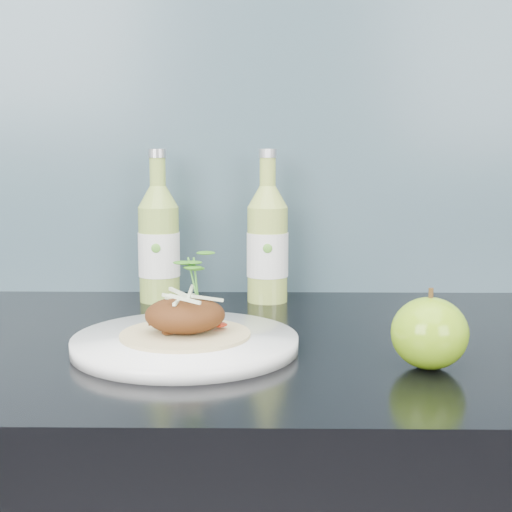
# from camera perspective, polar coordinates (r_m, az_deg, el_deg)

# --- Properties ---
(subway_backsplash) EXTENTS (4.00, 0.02, 0.70)m
(subway_backsplash) POSITION_cam_1_polar(r_m,az_deg,el_deg) (1.15, -0.56, 14.55)
(subway_backsplash) COLOR #719DB1
(subway_backsplash) RESTS_ON kitchen_counter
(dinner_plate) EXTENTS (0.31, 0.31, 0.02)m
(dinner_plate) POSITION_cam_1_polar(r_m,az_deg,el_deg) (0.82, -5.67, -6.93)
(dinner_plate) COLOR white
(dinner_plate) RESTS_ON kitchen_counter
(pork_taco) EXTENTS (0.15, 0.15, 0.10)m
(pork_taco) POSITION_cam_1_polar(r_m,az_deg,el_deg) (0.82, -5.70, -4.47)
(pork_taco) COLOR tan
(pork_taco) RESTS_ON dinner_plate
(green_apple) EXTENTS (0.09, 0.09, 0.09)m
(green_apple) POSITION_cam_1_polar(r_m,az_deg,el_deg) (0.77, 13.71, -6.02)
(green_apple) COLOR #5F9710
(green_apple) RESTS_ON kitchen_counter
(cider_bottle_left) EXTENTS (0.07, 0.07, 0.23)m
(cider_bottle_left) POSITION_cam_1_polar(r_m,az_deg,el_deg) (1.08, -7.77, 0.95)
(cider_bottle_left) COLOR #92B149
(cider_bottle_left) RESTS_ON kitchen_counter
(cider_bottle_right) EXTENTS (0.08, 0.08, 0.23)m
(cider_bottle_right) POSITION_cam_1_polar(r_m,az_deg,el_deg) (1.07, 0.93, 0.94)
(cider_bottle_right) COLOR #A2BB4E
(cider_bottle_right) RESTS_ON kitchen_counter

